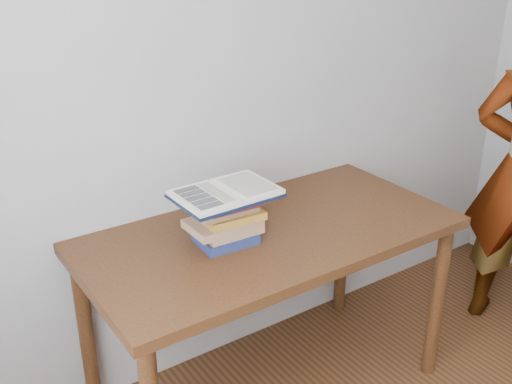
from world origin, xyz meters
TOP-DOWN VIEW (x-y plane):
  - desk at (-0.09, 1.38)m, footprint 1.47×0.73m
  - book_stack at (-0.28, 1.39)m, footprint 0.27×0.18m
  - open_book at (-0.28, 1.39)m, footprint 0.37×0.26m

SIDE VIEW (x-z plane):
  - desk at x=-0.09m, z-range 0.30..1.08m
  - book_stack at x=-0.28m, z-range 0.79..0.97m
  - open_book at x=-0.28m, z-range 0.97..1.00m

